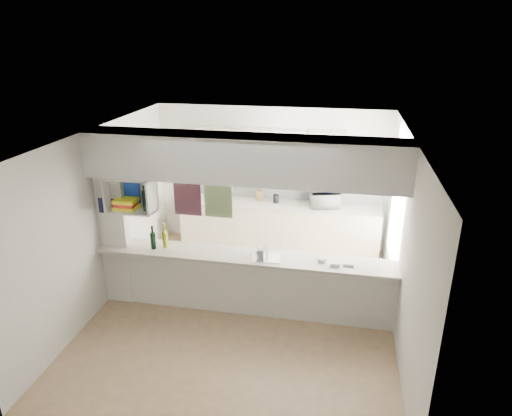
% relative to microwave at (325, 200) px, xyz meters
% --- Properties ---
extents(floor, '(4.80, 4.80, 0.00)m').
position_rel_microwave_xyz_m(floor, '(-1.01, -2.10, -1.06)').
color(floor, '#8B6E51').
rests_on(floor, ground).
extents(ceiling, '(4.80, 4.80, 0.00)m').
position_rel_microwave_xyz_m(ceiling, '(-1.01, -2.10, 1.54)').
color(ceiling, white).
rests_on(ceiling, wall_back).
extents(wall_back, '(4.20, 0.00, 4.20)m').
position_rel_microwave_xyz_m(wall_back, '(-1.01, 0.30, 0.24)').
color(wall_back, silver).
rests_on(wall_back, floor).
extents(wall_left, '(0.00, 4.80, 4.80)m').
position_rel_microwave_xyz_m(wall_left, '(-3.11, -2.10, 0.24)').
color(wall_left, silver).
rests_on(wall_left, floor).
extents(wall_right, '(0.00, 4.80, 4.80)m').
position_rel_microwave_xyz_m(wall_right, '(1.09, -2.10, 0.24)').
color(wall_right, silver).
rests_on(wall_right, floor).
extents(servery_partition, '(4.20, 0.50, 2.60)m').
position_rel_microwave_xyz_m(servery_partition, '(-1.18, -2.10, 0.60)').
color(servery_partition, silver).
rests_on(servery_partition, floor).
extents(cubby_shelf, '(0.65, 0.35, 0.50)m').
position_rel_microwave_xyz_m(cubby_shelf, '(-2.58, -2.16, 0.65)').
color(cubby_shelf, white).
rests_on(cubby_shelf, bulkhead).
extents(kitchen_run, '(3.60, 0.63, 2.24)m').
position_rel_microwave_xyz_m(kitchen_run, '(-0.85, 0.04, -0.23)').
color(kitchen_run, beige).
rests_on(kitchen_run, floor).
extents(microwave, '(0.56, 0.44, 0.27)m').
position_rel_microwave_xyz_m(microwave, '(0.00, 0.00, 0.00)').
color(microwave, white).
rests_on(microwave, bench_top).
extents(bowl, '(0.28, 0.28, 0.07)m').
position_rel_microwave_xyz_m(bowl, '(0.03, 0.00, 0.17)').
color(bowl, '#0D2E98').
rests_on(bowl, microwave).
extents(dish_rack, '(0.44, 0.35, 0.22)m').
position_rel_microwave_xyz_m(dish_rack, '(-0.69, -2.13, -0.05)').
color(dish_rack, silver).
rests_on(dish_rack, breakfast_bar).
extents(cup, '(0.13, 0.13, 0.09)m').
position_rel_microwave_xyz_m(cup, '(-0.77, -2.16, -0.08)').
color(cup, white).
rests_on(cup, dish_rack).
extents(wine_bottles, '(0.23, 0.16, 0.37)m').
position_rel_microwave_xyz_m(wine_bottles, '(-2.24, -2.10, -0.00)').
color(wine_bottles, black).
rests_on(wine_bottles, breakfast_bar).
extents(plastic_tubs, '(0.48, 0.21, 0.06)m').
position_rel_microwave_xyz_m(plastic_tubs, '(0.16, -2.13, -0.11)').
color(plastic_tubs, silver).
rests_on(plastic_tubs, breakfast_bar).
extents(utensil_jar, '(0.11, 0.11, 0.15)m').
position_rel_microwave_xyz_m(utensil_jar, '(-0.88, 0.05, -0.06)').
color(utensil_jar, black).
rests_on(utensil_jar, bench_top).
extents(knife_block, '(0.11, 0.09, 0.20)m').
position_rel_microwave_xyz_m(knife_block, '(-1.19, 0.08, -0.04)').
color(knife_block, brown).
rests_on(knife_block, bench_top).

